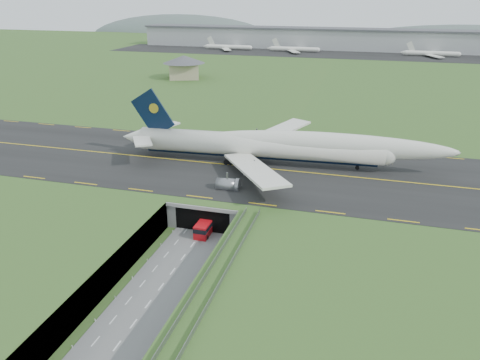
% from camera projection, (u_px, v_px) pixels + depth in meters
% --- Properties ---
extents(ground, '(900.00, 900.00, 0.00)m').
position_uv_depth(ground, '(189.00, 250.00, 92.10)').
color(ground, '#366026').
rests_on(ground, ground).
extents(airfield_deck, '(800.00, 800.00, 6.00)m').
position_uv_depth(airfield_deck, '(188.00, 237.00, 90.97)').
color(airfield_deck, gray).
rests_on(airfield_deck, ground).
extents(trench_road, '(12.00, 75.00, 0.20)m').
position_uv_depth(trench_road, '(174.00, 270.00, 85.37)').
color(trench_road, slate).
rests_on(trench_road, ground).
extents(taxiway, '(800.00, 44.00, 0.18)m').
position_uv_depth(taxiway, '(235.00, 166.00, 119.25)').
color(taxiway, black).
rests_on(taxiway, airfield_deck).
extents(tunnel_portal, '(17.00, 22.30, 6.00)m').
position_uv_depth(tunnel_portal, '(215.00, 201.00, 105.76)').
color(tunnel_portal, gray).
rests_on(tunnel_portal, ground).
extents(guideway, '(3.00, 53.00, 7.05)m').
position_uv_depth(guideway, '(209.00, 293.00, 70.29)').
color(guideway, '#A8A8A3').
rests_on(guideway, ground).
extents(jumbo_jet, '(85.97, 56.67, 18.78)m').
position_uv_depth(jumbo_jet, '(281.00, 146.00, 118.38)').
color(jumbo_jet, white).
rests_on(jumbo_jet, ground).
extents(shuttle_tram, '(2.88, 7.32, 2.99)m').
position_uv_depth(shuttle_tram, '(205.00, 227.00, 97.90)').
color(shuttle_tram, red).
rests_on(shuttle_tram, ground).
extents(service_building, '(27.13, 27.13, 11.49)m').
position_uv_depth(service_building, '(184.00, 65.00, 236.56)').
color(service_building, tan).
rests_on(service_building, ground).
extents(cargo_terminal, '(320.00, 67.00, 15.60)m').
position_uv_depth(cargo_terminal, '(333.00, 39.00, 354.03)').
color(cargo_terminal, '#B2B2B2').
rests_on(cargo_terminal, ground).
extents(distant_hills, '(700.00, 91.00, 60.00)m').
position_uv_depth(distant_hills, '(410.00, 47.00, 461.10)').
color(distant_hills, '#546460').
rests_on(distant_hills, ground).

